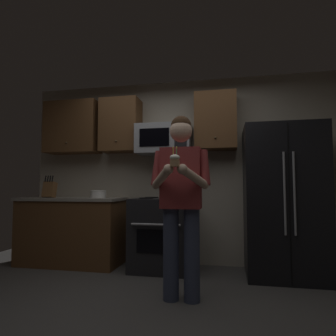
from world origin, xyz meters
TOP-DOWN VIEW (x-y plane):
  - ground_plane at (0.00, 0.00)m, footprint 6.00×6.00m
  - wall_back at (0.00, 1.75)m, footprint 4.40×0.10m
  - oven_range at (-0.15, 1.36)m, footprint 0.76×0.70m
  - microwave at (-0.15, 1.48)m, footprint 0.74×0.41m
  - refrigerator at (1.35, 1.32)m, footprint 0.90×0.75m
  - cabinet_row_upper at (-0.72, 1.53)m, footprint 2.78×0.36m
  - counter_left at (-1.45, 1.38)m, footprint 1.44×0.66m
  - knife_block at (-1.78, 1.33)m, footprint 0.16×0.15m
  - bowl_large_white at (-1.06, 1.37)m, footprint 0.22×0.22m
  - person at (0.26, 0.36)m, footprint 0.60×0.48m
  - cupcake at (0.26, 0.03)m, footprint 0.09×0.09m

SIDE VIEW (x-z plane):
  - ground_plane at x=0.00m, z-range 0.00..0.00m
  - oven_range at x=-0.15m, z-range 0.00..0.93m
  - counter_left at x=-1.45m, z-range 0.00..0.92m
  - refrigerator at x=1.35m, z-range 0.00..1.80m
  - bowl_large_white at x=-1.06m, z-range 0.92..1.03m
  - person at x=0.26m, z-range 0.11..1.88m
  - knife_block at x=-1.78m, z-range 0.87..1.19m
  - cupcake at x=0.26m, z-range 1.21..1.38m
  - wall_back at x=0.00m, z-range 0.00..2.60m
  - microwave at x=-0.15m, z-range 1.52..1.92m
  - cabinet_row_upper at x=-0.72m, z-range 1.57..2.33m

